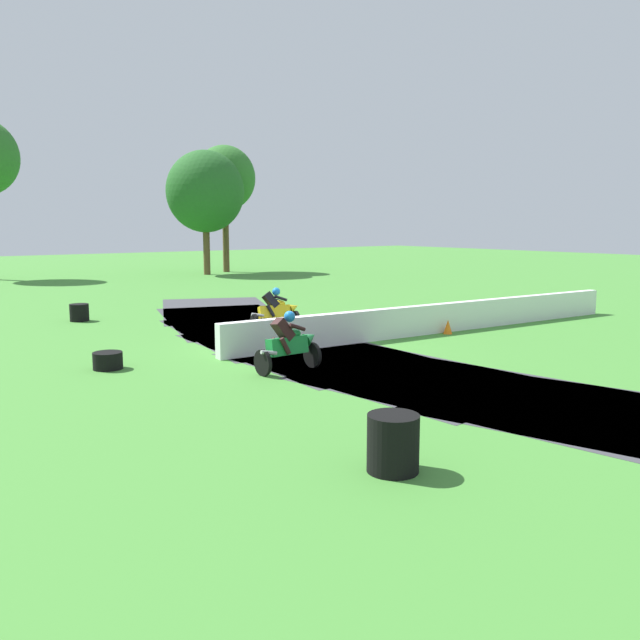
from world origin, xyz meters
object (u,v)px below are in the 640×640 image
motorcycle_lead_yellow (276,310)px  tire_stack_mid_a (108,361)px  motorcycle_chase_green (290,343)px  traffic_cone (448,327)px  tire_stack_near (79,313)px  tire_stack_mid_b (393,443)px

motorcycle_lead_yellow → tire_stack_mid_a: (-6.29, -2.51, -0.44)m
tire_stack_mid_a → motorcycle_chase_green: bearing=-39.0°
motorcycle_chase_green → tire_stack_mid_a: bearing=141.0°
traffic_cone → tire_stack_mid_a: bearing=172.5°
motorcycle_lead_yellow → tire_stack_near: 7.24m
motorcycle_chase_green → tire_stack_near: 10.95m
motorcycle_chase_green → traffic_cone: (6.78, 1.35, -0.44)m
tire_stack_mid_b → tire_stack_mid_a: bearing=96.5°
tire_stack_near → tire_stack_mid_a: bearing=-102.3°
tire_stack_near → traffic_cone: size_ratio=1.47×
traffic_cone → motorcycle_lead_yellow: bearing=134.7°
motorcycle_lead_yellow → motorcycle_chase_green: 5.98m
motorcycle_lead_yellow → tire_stack_mid_b: size_ratio=2.15×
tire_stack_mid_a → tire_stack_mid_b: size_ratio=0.85×
motorcycle_lead_yellow → tire_stack_mid_b: bearing=-115.4°
tire_stack_near → traffic_cone: 12.61m
tire_stack_near → motorcycle_lead_yellow: bearing=-51.3°
motorcycle_lead_yellow → tire_stack_mid_a: 6.79m
tire_stack_near → traffic_cone: bearing=-48.7°
motorcycle_lead_yellow → tire_stack_near: bearing=128.7°
tire_stack_mid_a → tire_stack_mid_b: bearing=-83.5°
motorcycle_chase_green → tire_stack_near: (-1.54, 10.83, -0.36)m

